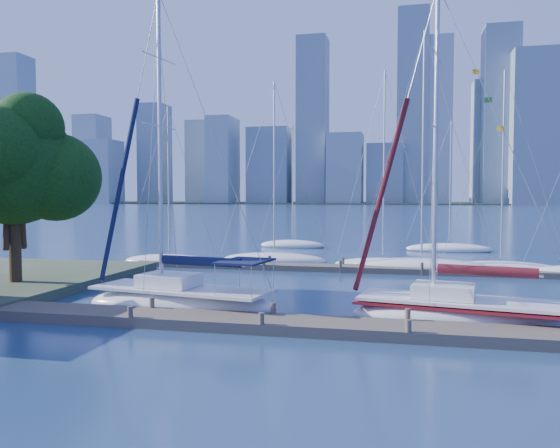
# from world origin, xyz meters

# --- Properties ---
(ground) EXTENTS (700.00, 700.00, 0.00)m
(ground) POSITION_xyz_m (0.00, 0.00, 0.00)
(ground) COLOR #172C4B
(ground) RESTS_ON ground
(near_dock) EXTENTS (26.00, 2.00, 0.40)m
(near_dock) POSITION_xyz_m (0.00, 0.00, 0.20)
(near_dock) COLOR #4F433A
(near_dock) RESTS_ON ground
(far_dock) EXTENTS (30.00, 1.80, 0.36)m
(far_dock) POSITION_xyz_m (2.00, 16.00, 0.18)
(far_dock) COLOR #4F433A
(far_dock) RESTS_ON ground
(far_shore) EXTENTS (800.00, 100.00, 1.50)m
(far_shore) POSITION_xyz_m (0.00, 320.00, 0.00)
(far_shore) COLOR #38472D
(far_shore) RESTS_ON ground
(tree) EXTENTS (7.92, 7.20, 9.95)m
(tree) POSITION_xyz_m (-14.41, 4.89, 6.56)
(tree) COLOR #332316
(tree) RESTS_ON ground
(sailboat_navy) EXTENTS (8.69, 4.05, 14.02)m
(sailboat_navy) POSITION_xyz_m (-4.36, 2.35, 1.11)
(sailboat_navy) COLOR white
(sailboat_navy) RESTS_ON ground
(sailboat_maroon) EXTENTS (8.42, 4.00, 13.36)m
(sailboat_maroon) POSITION_xyz_m (6.89, 2.42, 1.07)
(sailboat_maroon) COLOR white
(sailboat_maroon) RESTS_ON ground
(bg_boat_0) EXTENTS (6.80, 2.22, 11.49)m
(bg_boat_0) POSITION_xyz_m (-11.27, 16.65, 0.25)
(bg_boat_0) COLOR white
(bg_boat_0) RESTS_ON ground
(bg_boat_1) EXTENTS (7.95, 5.03, 13.37)m
(bg_boat_1) POSITION_xyz_m (-4.24, 19.21, 0.26)
(bg_boat_1) COLOR white
(bg_boat_1) RESTS_ON ground
(bg_boat_2) EXTENTS (6.86, 3.61, 13.48)m
(bg_boat_2) POSITION_xyz_m (3.56, 18.09, 0.26)
(bg_boat_2) COLOR white
(bg_boat_2) RESTS_ON ground
(bg_boat_3) EXTENTS (9.21, 5.87, 15.76)m
(bg_boat_3) POSITION_xyz_m (6.05, 17.24, 0.30)
(bg_boat_3) COLOR white
(bg_boat_3) RESTS_ON ground
(bg_boat_4) EXTENTS (7.68, 4.83, 13.09)m
(bg_boat_4) POSITION_xyz_m (11.00, 17.83, 0.25)
(bg_boat_4) COLOR white
(bg_boat_4) RESTS_ON ground
(bg_boat_6) EXTENTS (6.45, 4.41, 11.86)m
(bg_boat_6) POSITION_xyz_m (-5.26, 31.12, 0.25)
(bg_boat_6) COLOR white
(bg_boat_6) RESTS_ON ground
(bg_boat_7) EXTENTS (7.58, 2.85, 11.71)m
(bg_boat_7) POSITION_xyz_m (8.88, 30.52, 0.24)
(bg_boat_7) COLOR white
(bg_boat_7) RESTS_ON ground
(skyline) EXTENTS (502.27, 51.31, 105.13)m
(skyline) POSITION_xyz_m (24.90, 290.41, 34.96)
(skyline) COLOR #7C8FA1
(skyline) RESTS_ON ground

